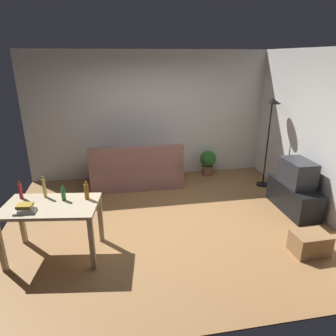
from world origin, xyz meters
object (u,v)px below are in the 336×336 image
potted_plant (208,161)px  bottle_amber (86,191)px  storage_box (310,243)px  torchiere_lamp (270,119)px  book_stack (25,209)px  tv_stand (294,197)px  bottle_red (20,191)px  bottle_green (63,194)px  couch (136,171)px  tv (298,173)px  desk (51,212)px  bottle_squat (44,188)px

potted_plant → bottle_amber: 3.48m
potted_plant → storage_box: (0.51, -3.07, -0.18)m
torchiere_lamp → book_stack: (-4.16, -1.86, -0.61)m
tv_stand → book_stack: bearing=100.2°
bottle_red → bottle_green: bottle_red is taller
bottle_amber → book_stack: 0.77m
bottle_red → bottle_amber: same height
couch → tv: same height
tv → potted_plant: 2.16m
bottle_green → bottle_amber: bottle_amber is taller
desk → bottle_green: (0.16, 0.11, 0.20)m
bottle_red → tv_stand: bearing=4.6°
bottle_amber → tv_stand: bearing=8.6°
torchiere_lamp → bottle_green: bearing=-156.6°
desk → book_stack: (-0.27, -0.14, 0.15)m
storage_box → bottle_amber: 3.12m
potted_plant → bottle_green: bottle_green is taller
bottle_amber → book_stack: bottle_amber is taller
storage_box → book_stack: book_stack is taller
bottle_amber → bottle_red: bearing=168.9°
tv_stand → bottle_green: bottle_green is taller
storage_box → bottle_squat: bottle_squat is taller
desk → bottle_squat: bottle_squat is taller
desk → potted_plant: desk is taller
tv_stand → potted_plant: 2.13m
bottle_amber → bottle_squat: bearing=164.4°
torchiere_lamp → bottle_green: 4.11m
couch → bottle_squat: bottle_squat is taller
tv_stand → torchiere_lamp: (0.00, 1.11, 1.17)m
storage_box → tv: bearing=68.3°
tv_stand → torchiere_lamp: 1.62m
couch → book_stack: (-1.54, -2.33, 0.50)m
torchiere_lamp → desk: size_ratio=1.41×
couch → bottle_amber: 2.31m
bottle_green → book_stack: 0.49m
storage_box → bottle_red: bearing=167.7°
tv → bottle_red: bearing=94.6°
tv_stand → desk: bearing=98.9°
tv → storage_box: (-0.47, -1.18, -0.55)m
tv → bottle_red: size_ratio=2.39×
potted_plant → torchiere_lamp: bearing=-38.5°
bottle_green → bottle_squat: bearing=150.9°
tv_stand → bottle_green: 3.82m
couch → bottle_amber: bearing=68.8°
torchiere_lamp → bottle_green: (-3.73, -1.62, -0.57)m
bottle_red → bottle_green: 0.59m
torchiere_lamp → bottle_red: size_ratio=7.22×
couch → bottle_squat: bearing=54.6°
desk → bottle_squat: bearing=120.6°
storage_box → bottle_squat: (-3.53, 0.83, 0.74)m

